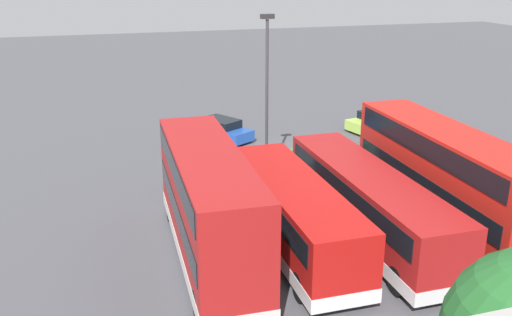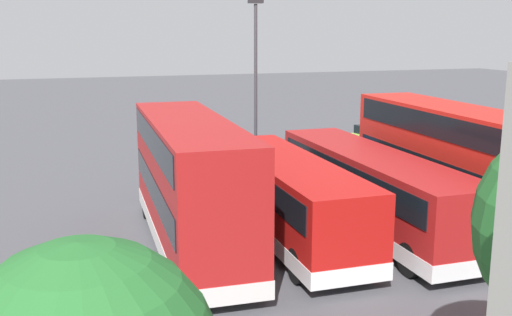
% 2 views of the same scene
% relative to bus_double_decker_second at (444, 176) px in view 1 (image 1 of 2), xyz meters
% --- Properties ---
extents(ground_plane, '(140.00, 140.00, 0.00)m').
position_rel_bus_double_decker_second_xyz_m(ground_plane, '(3.58, -11.86, -2.45)').
color(ground_plane, '#47474C').
extents(bus_double_decker_second, '(2.92, 11.94, 4.55)m').
position_rel_bus_double_decker_second_xyz_m(bus_double_decker_second, '(0.00, 0.00, 0.00)').
color(bus_double_decker_second, red).
rests_on(bus_double_decker_second, ground).
extents(bus_single_deck_third, '(2.71, 12.09, 2.95)m').
position_rel_bus_double_decker_second_xyz_m(bus_single_deck_third, '(3.61, -0.18, -0.83)').
color(bus_single_deck_third, '#A51919').
rests_on(bus_single_deck_third, ground).
extents(bus_single_deck_fourth, '(2.75, 10.57, 2.95)m').
position_rel_bus_double_decker_second_xyz_m(bus_single_deck_fourth, '(7.09, -0.06, -0.83)').
color(bus_single_deck_fourth, '#B71411').
rests_on(bus_single_deck_fourth, ground).
extents(bus_double_decker_fifth, '(3.03, 11.04, 4.55)m').
position_rel_bus_double_decker_second_xyz_m(bus_double_decker_fifth, '(10.65, -0.17, -0.00)').
color(bus_double_decker_fifth, '#A51919').
rests_on(bus_double_decker_fifth, ground).
extents(car_hatchback_silver, '(3.70, 4.55, 1.43)m').
position_rel_bus_double_decker_second_xyz_m(car_hatchback_silver, '(6.19, -16.06, -1.75)').
color(car_hatchback_silver, '#1E479E').
rests_on(car_hatchback_silver, ground).
extents(car_small_green, '(4.36, 2.66, 1.43)m').
position_rel_bus_double_decker_second_xyz_m(car_small_green, '(-4.86, -14.96, -1.75)').
color(car_small_green, '#A5D14C').
rests_on(car_small_green, ground).
extents(lamp_post_tall, '(0.70, 0.30, 8.97)m').
position_rel_bus_double_decker_second_xyz_m(lamp_post_tall, '(5.69, -7.95, 2.73)').
color(lamp_post_tall, '#38383D').
rests_on(lamp_post_tall, ground).
extents(waste_bin_yellow, '(0.60, 0.60, 0.95)m').
position_rel_bus_double_decker_second_xyz_m(waste_bin_yellow, '(3.35, -9.78, -1.98)').
color(waste_bin_yellow, '#197F33').
rests_on(waste_bin_yellow, ground).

